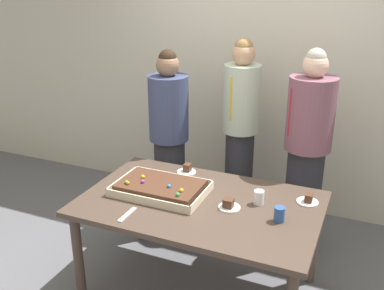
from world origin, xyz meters
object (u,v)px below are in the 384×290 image
at_px(sheet_cake, 161,188).
at_px(plated_slice_near_right, 187,170).
at_px(plated_slice_near_left, 308,200).
at_px(person_serving_front, 169,138).
at_px(person_striped_tie_right, 240,132).
at_px(plated_slice_far_left, 229,205).
at_px(party_table, 200,212).
at_px(drink_cup_middle, 259,197).
at_px(person_green_shirt_behind, 307,152).
at_px(cake_server_utensil, 127,214).
at_px(drink_cup_nearest, 279,214).

bearing_deg(sheet_cake, plated_slice_near_right, 85.26).
bearing_deg(plated_slice_near_left, plated_slice_near_right, 172.54).
bearing_deg(person_serving_front, person_striped_tie_right, 90.44).
distance_m(plated_slice_near_left, person_serving_front, 1.45).
bearing_deg(plated_slice_far_left, plated_slice_near_right, 139.88).
height_order(plated_slice_near_left, plated_slice_near_right, plated_slice_near_right).
xyz_separation_m(party_table, drink_cup_middle, (0.38, 0.13, 0.13)).
bearing_deg(person_green_shirt_behind, person_serving_front, -42.03).
relative_size(plated_slice_near_left, person_green_shirt_behind, 0.09).
bearing_deg(drink_cup_middle, sheet_cake, -170.83).
bearing_deg(person_green_shirt_behind, party_table, 12.69).
relative_size(plated_slice_near_right, drink_cup_middle, 1.50).
relative_size(party_table, person_striped_tie_right, 0.95).
xyz_separation_m(cake_server_utensil, person_green_shirt_behind, (0.94, 1.25, 0.13)).
height_order(party_table, person_green_shirt_behind, person_green_shirt_behind).
bearing_deg(person_striped_tie_right, plated_slice_near_left, 56.86).
relative_size(sheet_cake, person_striped_tie_right, 0.38).
xyz_separation_m(party_table, sheet_cake, (-0.31, 0.02, 0.12)).
relative_size(party_table, drink_cup_nearest, 16.55).
bearing_deg(person_green_shirt_behind, drink_cup_nearest, 45.23).
height_order(party_table, person_serving_front, person_serving_front).
xyz_separation_m(plated_slice_near_left, person_striped_tie_right, (-0.75, 0.80, 0.14)).
xyz_separation_m(plated_slice_far_left, person_striped_tie_right, (-0.27, 1.09, 0.14)).
height_order(party_table, person_striped_tie_right, person_striped_tie_right).
xyz_separation_m(plated_slice_near_left, drink_cup_middle, (-0.31, -0.15, 0.03)).
bearing_deg(plated_slice_near_right, person_striped_tie_right, 71.28).
bearing_deg(plated_slice_far_left, person_striped_tie_right, 103.91).
bearing_deg(drink_cup_middle, plated_slice_near_right, 157.18).
bearing_deg(person_striped_tie_right, party_table, 16.61).
bearing_deg(person_green_shirt_behind, sheet_cake, 0.01).
xyz_separation_m(sheet_cake, plated_slice_far_left, (0.53, -0.03, -0.01)).
bearing_deg(cake_server_utensil, plated_slice_near_right, 83.60).
bearing_deg(drink_cup_middle, plated_slice_far_left, -140.69).
distance_m(drink_cup_nearest, person_green_shirt_behind, 0.93).
height_order(party_table, plated_slice_far_left, plated_slice_far_left).
bearing_deg(person_striped_tie_right, cake_server_utensil, 1.44).
xyz_separation_m(plated_slice_far_left, drink_cup_middle, (0.17, 0.14, 0.03)).
height_order(plated_slice_far_left, cake_server_utensil, plated_slice_far_left).
height_order(sheet_cake, person_striped_tie_right, person_striped_tie_right).
xyz_separation_m(cake_server_utensil, person_serving_front, (-0.28, 1.19, 0.09)).
distance_m(party_table, person_striped_tie_right, 1.11).
relative_size(sheet_cake, drink_cup_middle, 6.60).
relative_size(sheet_cake, plated_slice_near_left, 4.40).
bearing_deg(cake_server_utensil, plated_slice_far_left, 31.10).
bearing_deg(drink_cup_nearest, plated_slice_near_left, 68.44).
height_order(party_table, sheet_cake, sheet_cake).
xyz_separation_m(party_table, drink_cup_nearest, (0.57, -0.04, 0.13)).
height_order(drink_cup_nearest, cake_server_utensil, drink_cup_nearest).
height_order(sheet_cake, drink_cup_nearest, same).
bearing_deg(plated_slice_near_left, party_table, -157.97).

